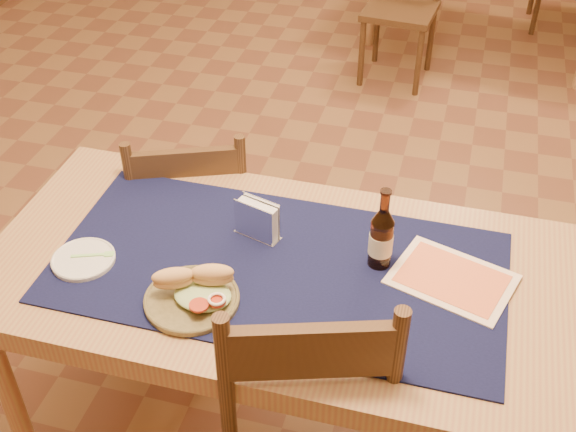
% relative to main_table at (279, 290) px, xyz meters
% --- Properties ---
extents(main_table, '(1.60, 0.80, 0.75)m').
position_rel_main_table_xyz_m(main_table, '(0.00, 0.00, 0.00)').
color(main_table, '#A3804D').
rests_on(main_table, ground).
extents(placemat, '(1.20, 0.60, 0.01)m').
position_rel_main_table_xyz_m(placemat, '(0.00, 0.00, 0.09)').
color(placemat, '#0F1237').
rests_on(placemat, main_table).
extents(baseboard, '(6.00, 7.00, 0.10)m').
position_rel_main_table_xyz_m(baseboard, '(0.00, 0.80, -0.62)').
color(baseboard, '#4E331C').
rests_on(baseboard, ground).
extents(chair_main_far, '(0.53, 0.53, 0.88)m').
position_rel_main_table_xyz_m(chair_main_far, '(-0.45, 0.47, -0.21)').
color(chair_main_far, '#4E331C').
rests_on(chair_main_far, ground).
extents(chair_back_near, '(0.43, 0.43, 0.85)m').
position_rel_main_table_xyz_m(chair_back_near, '(-0.01, 2.65, -0.23)').
color(chair_back_near, '#4E331C').
rests_on(chair_back_near, ground).
extents(sandwich_plate, '(0.24, 0.24, 0.09)m').
position_rel_main_table_xyz_m(sandwich_plate, '(-0.17, -0.18, 0.11)').
color(sandwich_plate, brown).
rests_on(sandwich_plate, placemat).
extents(side_plate, '(0.17, 0.17, 0.01)m').
position_rel_main_table_xyz_m(side_plate, '(-0.51, -0.12, 0.10)').
color(side_plate, silver).
rests_on(side_plate, placemat).
extents(fork, '(0.11, 0.05, 0.00)m').
position_rel_main_table_xyz_m(fork, '(-0.48, -0.10, 0.10)').
color(fork, '#99E47D').
rests_on(fork, side_plate).
extents(beer_bottle, '(0.06, 0.06, 0.24)m').
position_rel_main_table_xyz_m(beer_bottle, '(0.26, 0.08, 0.18)').
color(beer_bottle, '#4C230D').
rests_on(beer_bottle, placemat).
extents(napkin_holder, '(0.14, 0.08, 0.12)m').
position_rel_main_table_xyz_m(napkin_holder, '(-0.09, 0.11, 0.14)').
color(napkin_holder, silver).
rests_on(napkin_holder, placemat).
extents(menu_card, '(0.36, 0.30, 0.01)m').
position_rel_main_table_xyz_m(menu_card, '(0.45, 0.07, 0.09)').
color(menu_card, '#FADCBD').
rests_on(menu_card, placemat).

